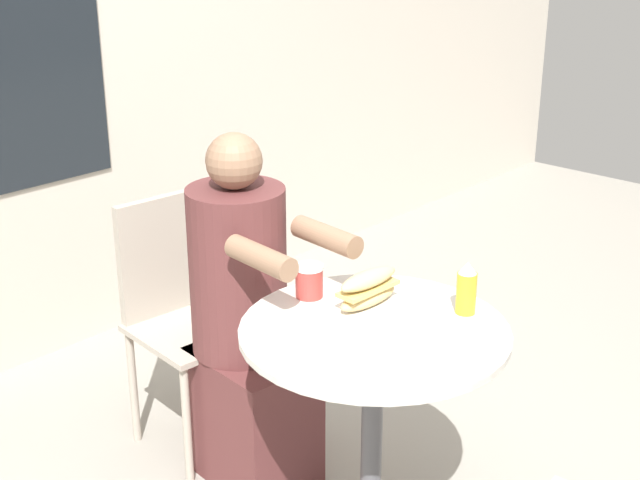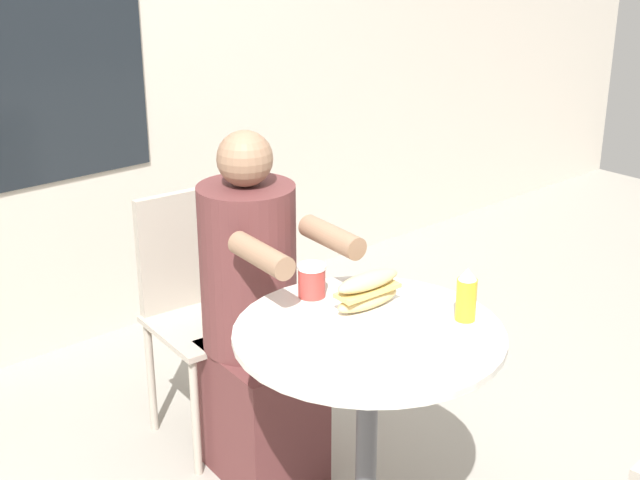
# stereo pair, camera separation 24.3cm
# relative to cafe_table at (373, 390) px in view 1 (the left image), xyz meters

# --- Properties ---
(storefront_wall) EXTENTS (8.00, 0.09, 2.80)m
(storefront_wall) POSITION_rel_cafe_table_xyz_m (-0.00, 1.80, 0.87)
(storefront_wall) COLOR beige
(storefront_wall) RESTS_ON ground_plane
(cafe_table) EXTENTS (0.73, 0.73, 0.73)m
(cafe_table) POSITION_rel_cafe_table_xyz_m (0.00, 0.00, 0.00)
(cafe_table) COLOR beige
(cafe_table) RESTS_ON ground_plane
(diner_chair) EXTENTS (0.41, 0.41, 0.87)m
(diner_chair) POSITION_rel_cafe_table_xyz_m (0.03, 0.88, -0.01)
(diner_chair) COLOR #ADA393
(diner_chair) RESTS_ON ground_plane
(seated_diner) EXTENTS (0.35, 0.56, 1.16)m
(seated_diner) POSITION_rel_cafe_table_xyz_m (0.02, 0.53, -0.02)
(seated_diner) COLOR brown
(seated_diner) RESTS_ON ground_plane
(sandwich_on_plate) EXTENTS (0.23, 0.23, 0.11)m
(sandwich_on_plate) POSITION_rel_cafe_table_xyz_m (0.08, 0.09, 0.24)
(sandwich_on_plate) COLOR white
(sandwich_on_plate) RESTS_ON cafe_table
(drink_cup) EXTENTS (0.08, 0.08, 0.10)m
(drink_cup) POSITION_rel_cafe_table_xyz_m (0.03, 0.27, 0.24)
(drink_cup) COLOR #B73D38
(drink_cup) RESTS_ON cafe_table
(napkin_box) EXTENTS (0.11, 0.11, 0.06)m
(napkin_box) POSITION_rel_cafe_table_xyz_m (-0.25, -0.08, 0.22)
(napkin_box) COLOR silver
(napkin_box) RESTS_ON cafe_table
(condiment_bottle) EXTENTS (0.06, 0.06, 0.15)m
(condiment_bottle) POSITION_rel_cafe_table_xyz_m (0.24, -0.12, 0.27)
(condiment_bottle) COLOR gold
(condiment_bottle) RESTS_ON cafe_table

